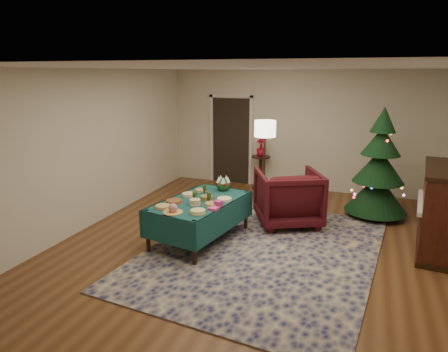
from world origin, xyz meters
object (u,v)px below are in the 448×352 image
(side_table, at_px, (261,173))
(potted_plant, at_px, (261,151))
(gift_box, at_px, (218,204))
(armchair, at_px, (288,195))
(christmas_tree, at_px, (379,169))
(floor_lamp, at_px, (265,134))
(buffet_table, at_px, (200,208))
(piano, at_px, (445,212))

(side_table, relative_size, potted_plant, 1.84)
(gift_box, bearing_deg, armchair, 59.56)
(side_table, distance_m, christmas_tree, 2.78)
(gift_box, height_order, christmas_tree, christmas_tree)
(floor_lamp, relative_size, potted_plant, 4.14)
(buffet_table, height_order, piano, piano)
(buffet_table, bearing_deg, gift_box, -24.56)
(buffet_table, distance_m, potted_plant, 3.23)
(christmas_tree, distance_m, piano, 1.63)
(armchair, bearing_deg, potted_plant, -89.01)
(side_table, bearing_deg, gift_box, -86.07)
(side_table, bearing_deg, buffet_table, -92.60)
(floor_lamp, bearing_deg, piano, -21.51)
(potted_plant, bearing_deg, piano, -34.66)
(christmas_tree, relative_size, piano, 1.30)
(gift_box, relative_size, armchair, 0.10)
(potted_plant, bearing_deg, christmas_tree, -23.00)
(gift_box, bearing_deg, piano, 17.47)
(armchair, bearing_deg, floor_lamp, -78.37)
(christmas_tree, bearing_deg, side_table, 157.00)
(floor_lamp, xyz_separation_m, potted_plant, (-0.37, 1.17, -0.58))
(gift_box, height_order, armchair, armchair)
(armchair, relative_size, side_table, 1.41)
(armchair, height_order, piano, piano)
(buffet_table, height_order, armchair, armchair)
(armchair, height_order, side_table, armchair)
(gift_box, distance_m, piano, 3.36)
(floor_lamp, distance_m, piano, 3.39)
(floor_lamp, height_order, piano, floor_lamp)
(buffet_table, bearing_deg, piano, 13.13)
(side_table, relative_size, christmas_tree, 0.37)
(armchair, distance_m, side_table, 2.28)
(armchair, xyz_separation_m, christmas_tree, (1.48, 0.96, 0.38))
(buffet_table, distance_m, armchair, 1.67)
(piano, bearing_deg, floor_lamp, 158.49)
(floor_lamp, distance_m, side_table, 1.64)
(gift_box, height_order, side_table, side_table)
(armchair, distance_m, christmas_tree, 1.80)
(gift_box, height_order, potted_plant, potted_plant)
(armchair, height_order, christmas_tree, christmas_tree)
(floor_lamp, bearing_deg, buffet_table, -104.24)
(buffet_table, relative_size, armchair, 1.74)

